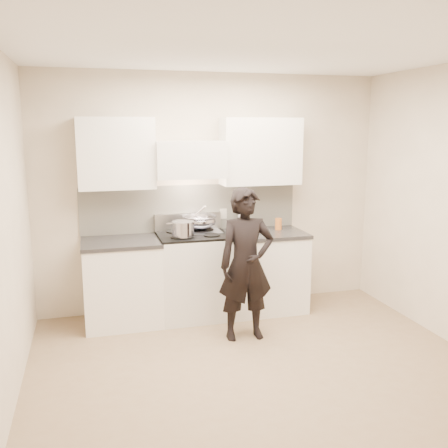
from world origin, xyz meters
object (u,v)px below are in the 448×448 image
Objects in this scene: wok at (200,220)px; utensil_crock at (241,222)px; person at (246,264)px; counter_right at (263,271)px; stove at (193,275)px.

wok reaches higher than utensil_crock.
counter_right is at bearing 59.52° from person.
wok is at bearing 52.81° from stove.
person reaches higher than wok.
utensil_crock is 0.20× the size of person.
stove is 0.63× the size of person.
wok is (-0.72, 0.14, 0.60)m from counter_right.
person is (0.39, -0.71, 0.29)m from stove.
wok is 0.95m from person.
stove is 3.10× the size of utensil_crock.
utensil_crock is at bearing 17.66° from stove.
wok is at bearing 109.19° from person.
wok is 0.51m from utensil_crock.
wok is 0.31× the size of person.
counter_right is 1.96× the size of wok.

